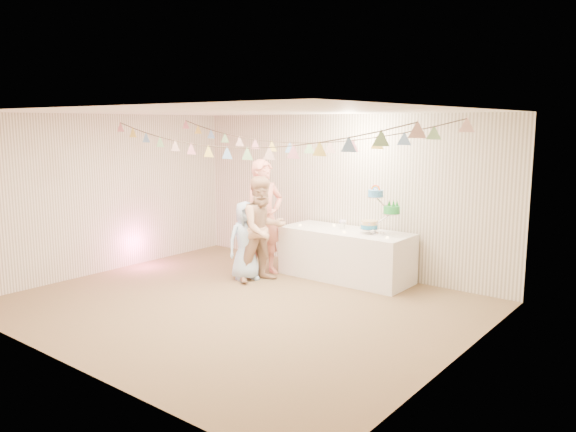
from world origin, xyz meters
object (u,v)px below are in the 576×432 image
Objects in this scene: person_adult_b at (263,229)px; person_child at (246,241)px; person_adult_a at (264,218)px; cake_stand at (379,214)px; table at (346,254)px.

person_child is at bearing 128.38° from person_adult_b.
person_child is (-0.01, -0.43, -0.31)m from person_adult_a.
cake_stand is at bearing -35.93° from person_child.
table is 1.44m from person_adult_a.
person_adult_a is at bearing -159.73° from cake_stand.
person_adult_b is (-1.49, -0.97, -0.27)m from cake_stand.
person_child is at bearing -148.56° from cake_stand.
table is 3.01× the size of cake_stand.
person_adult_a reaches higher than person_child.
person_child is at bearing -163.00° from person_adult_a.
person_adult_a reaches higher than table.
table is at bearing -28.29° from person_adult_b.
person_adult_a is at bearing 21.58° from person_child.
table is 0.90m from cake_stand.
person_adult_b is (-0.94, -0.92, 0.43)m from table.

